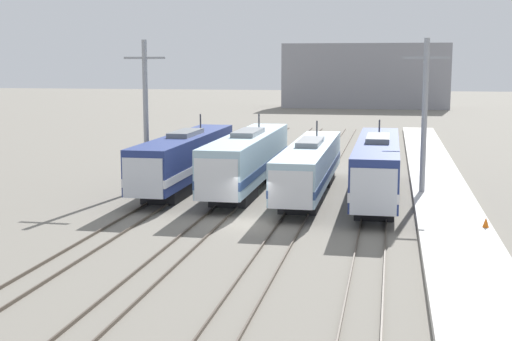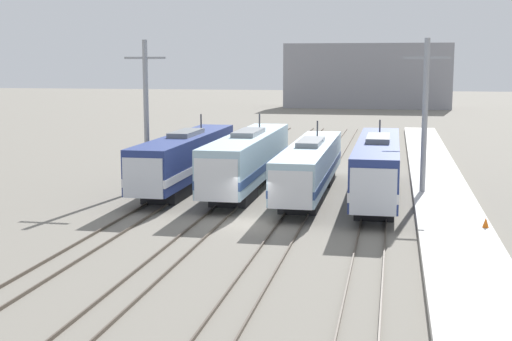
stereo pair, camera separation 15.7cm
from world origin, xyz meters
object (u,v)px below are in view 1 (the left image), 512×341
Objects in this scene: locomotive_far_right at (377,168)px; catenary_tower_left at (146,112)px; locomotive_center_left at (247,160)px; traffic_cone at (486,222)px; locomotive_center_right at (309,167)px; catenary_tower_right at (424,116)px; locomotive_far_left at (184,159)px.

locomotive_far_right is 1.79× the size of catenary_tower_left.
locomotive_center_left is 1.01× the size of locomotive_far_right.
locomotive_far_right is 36.19× the size of traffic_cone.
locomotive_center_left is 0.99× the size of locomotive_center_right.
catenary_tower_right is at bearing 0.00° from catenary_tower_left.
locomotive_far_left is 4.70m from locomotive_center_left.
locomotive_center_right is at bearing -14.98° from locomotive_center_left.
locomotive_far_left is 22.86m from traffic_cone.
locomotive_far_left is at bearing 151.93° from traffic_cone.
locomotive_far_left is 9.46m from locomotive_center_right.
locomotive_far_right reaches higher than locomotive_center_right.
locomotive_far_right is (4.69, -1.01, 0.22)m from locomotive_center_right.
traffic_cone is (15.43, -10.83, -1.57)m from locomotive_center_left.
locomotive_far_left is 17.49m from catenary_tower_right.
locomotive_center_left is at bearing 178.72° from catenary_tower_right.
locomotive_far_left is 1.74× the size of catenary_tower_left.
locomotive_center_right is at bearing 167.80° from locomotive_far_right.
locomotive_far_left is at bearing 171.24° from locomotive_far_right.
catenary_tower_left and catenary_tower_right have the same top height.
locomotive_center_right is 4.81m from locomotive_far_right.
locomotive_center_left is at bearing 166.41° from locomotive_far_right.
traffic_cone is at bearing -74.25° from catenary_tower_right.
locomotive_center_right is (9.39, -1.16, -0.17)m from locomotive_far_left.
catenary_tower_left is at bearing 155.32° from traffic_cone.
locomotive_far_left reaches higher than traffic_cone.
locomotive_center_right is 14.45m from traffic_cone.
catenary_tower_right is at bearing 105.75° from traffic_cone.
catenary_tower_right reaches higher than locomotive_center_right.
locomotive_center_left is 1.80× the size of catenary_tower_left.
locomotive_center_left is (4.69, 0.10, 0.06)m from locomotive_far_left.
traffic_cone is at bearing -41.73° from locomotive_center_right.
locomotive_center_right is 1.82× the size of catenary_tower_left.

